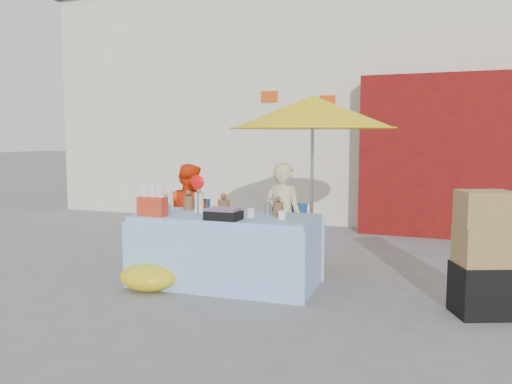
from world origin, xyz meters
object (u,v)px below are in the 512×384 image
at_px(vendor_orange, 189,215).
at_px(box_stack, 484,258).
at_px(market_table, 225,249).
at_px(chair_right, 279,255).
at_px(chair_left, 184,247).
at_px(umbrella, 313,113).
at_px(vendor_beige, 283,219).

relative_size(vendor_orange, box_stack, 1.12).
bearing_deg(market_table, vendor_orange, 137.89).
xyz_separation_m(chair_right, vendor_orange, (-1.25, 0.13, 0.39)).
xyz_separation_m(chair_left, umbrella, (1.55, 0.28, 1.64)).
height_order(chair_right, vendor_orange, vendor_orange).
bearing_deg(umbrella, vendor_orange, -174.47).
xyz_separation_m(chair_left, vendor_beige, (1.25, 0.13, 0.41)).
bearing_deg(vendor_beige, vendor_orange, 9.95).
distance_m(chair_left, chair_right, 1.25).
relative_size(market_table, chair_right, 2.42).
distance_m(chair_left, umbrella, 2.27).
height_order(market_table, vendor_beige, vendor_beige).
distance_m(vendor_beige, box_stack, 2.28).
bearing_deg(vendor_beige, box_stack, 172.24).
height_order(vendor_orange, box_stack, vendor_orange).
distance_m(vendor_beige, umbrella, 1.27).
xyz_separation_m(vendor_orange, umbrella, (1.55, 0.15, 1.25)).
bearing_deg(chair_right, umbrella, 53.69).
bearing_deg(chair_left, box_stack, 0.68).
bearing_deg(chair_right, vendor_orange, -176.17).
xyz_separation_m(vendor_beige, umbrella, (0.30, 0.15, 1.23)).
height_order(chair_left, vendor_orange, vendor_orange).
bearing_deg(vendor_beige, chair_right, 101.12).
xyz_separation_m(vendor_orange, vendor_beige, (1.25, 0.00, 0.02)).
xyz_separation_m(chair_right, box_stack, (2.16, -0.56, 0.27)).
bearing_deg(market_table, box_stack, -4.38).
height_order(chair_left, box_stack, box_stack).
height_order(market_table, chair_right, market_table).
height_order(chair_left, umbrella, umbrella).
bearing_deg(umbrella, market_table, -133.30).
relative_size(market_table, box_stack, 1.80).
height_order(vendor_beige, box_stack, vendor_beige).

